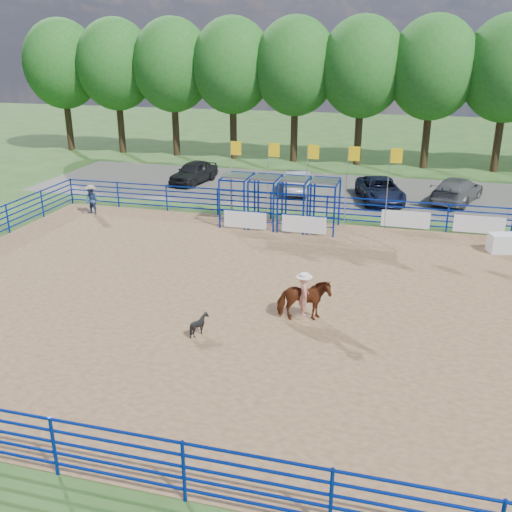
% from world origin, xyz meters
% --- Properties ---
extents(ground, '(120.00, 120.00, 0.00)m').
position_xyz_m(ground, '(0.00, 0.00, 0.00)').
color(ground, '#3B6327').
rests_on(ground, ground).
extents(arena_dirt, '(30.00, 20.00, 0.02)m').
position_xyz_m(arena_dirt, '(0.00, 0.00, 0.01)').
color(arena_dirt, '#956F4A').
rests_on(arena_dirt, ground).
extents(gravel_strip, '(40.00, 10.00, 0.01)m').
position_xyz_m(gravel_strip, '(0.00, 17.00, 0.01)').
color(gravel_strip, slate).
rests_on(gravel_strip, ground).
extents(announcer_table, '(1.75, 1.17, 0.86)m').
position_xyz_m(announcer_table, '(8.50, 7.72, 0.45)').
color(announcer_table, silver).
rests_on(announcer_table, arena_dirt).
extents(horse_and_rider, '(1.93, 1.27, 2.39)m').
position_xyz_m(horse_and_rider, '(0.86, -1.31, 0.87)').
color(horse_and_rider, '#5E2912').
rests_on(horse_and_rider, arena_dirt).
extents(calf, '(0.82, 0.78, 0.72)m').
position_xyz_m(calf, '(-2.19, -3.20, 0.38)').
color(calf, black).
rests_on(calf, arena_dirt).
extents(spectator_cowboy, '(0.81, 0.67, 1.58)m').
position_xyz_m(spectator_cowboy, '(-12.70, 8.32, 0.82)').
color(spectator_cowboy, navy).
rests_on(spectator_cowboy, arena_dirt).
extents(car_a, '(2.46, 4.54, 1.47)m').
position_xyz_m(car_a, '(-9.99, 16.84, 0.74)').
color(car_a, black).
rests_on(car_a, gravel_strip).
extents(car_b, '(2.11, 4.46, 1.41)m').
position_xyz_m(car_b, '(-2.75, 16.23, 0.72)').
color(car_b, gray).
rests_on(car_b, gravel_strip).
extents(car_c, '(3.49, 5.38, 1.38)m').
position_xyz_m(car_c, '(2.41, 15.24, 0.70)').
color(car_c, '#151A36').
rests_on(car_c, gravel_strip).
extents(car_d, '(3.61, 5.41, 1.46)m').
position_xyz_m(car_d, '(6.81, 16.24, 0.74)').
color(car_d, slate).
rests_on(car_d, gravel_strip).
extents(perimeter_fence, '(30.10, 20.10, 1.50)m').
position_xyz_m(perimeter_fence, '(0.00, 0.00, 0.75)').
color(perimeter_fence, '#072298').
rests_on(perimeter_fence, ground).
extents(chute_assembly, '(19.32, 2.41, 4.20)m').
position_xyz_m(chute_assembly, '(-1.90, 8.84, 1.26)').
color(chute_assembly, '#072298').
rests_on(chute_assembly, ground).
extents(treeline, '(56.40, 6.40, 11.24)m').
position_xyz_m(treeline, '(0.00, 26.00, 7.53)').
color(treeline, '#3F2B19').
rests_on(treeline, ground).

